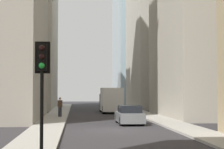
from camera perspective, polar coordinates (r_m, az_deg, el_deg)
The scene contains 9 objects.
ground_plane at distance 24.53m, azimuth 0.73°, elevation -8.30°, with size 135.00×135.00×0.00m, color #302D30.
sidewalk_right at distance 24.46m, azimuth -9.92°, elevation -8.12°, with size 90.00×2.20×0.14m, color #A8A399.
sidewalk_left at distance 25.39m, azimuth 10.98°, elevation -7.90°, with size 90.00×2.20×0.14m, color #A8A399.
building_left_far at distance 57.83m, azimuth 8.00°, elevation 8.61°, with size 14.25×10.50×27.19m.
building_right_far at distance 55.81m, azimuth -13.64°, elevation 6.12°, with size 16.09×10.00×21.57m.
delivery_truck at distance 44.07m, azimuth -0.18°, elevation -3.83°, with size 6.46×2.25×2.84m.
hatchback_grey at distance 28.83m, azimuth 2.61°, elevation -6.11°, with size 4.30×1.78×1.42m.
traffic_light_foreground at distance 13.11m, azimuth -10.43°, elevation 0.31°, with size 0.43×0.52×4.04m.
pedestrian at distance 35.43m, azimuth -7.79°, elevation -4.70°, with size 0.26×0.44×1.76m.
Camera 1 is at (-24.26, 2.60, 2.48)m, focal length 61.13 mm.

